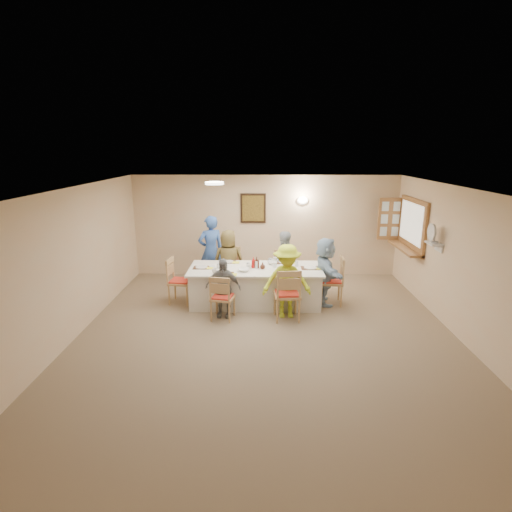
{
  "coord_description": "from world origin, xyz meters",
  "views": [
    {
      "loc": [
        -0.09,
        -6.24,
        3.12
      ],
      "look_at": [
        -0.2,
        1.4,
        1.05
      ],
      "focal_mm": 28.0,
      "sensor_mm": 36.0,
      "label": 1
    }
  ],
  "objects_px": {
    "serving_hatch": "(412,225)",
    "chair_right_end": "(331,280)",
    "dining_table": "(255,286)",
    "diner_front_right": "(287,281)",
    "chair_front_right": "(287,293)",
    "chair_front_left": "(223,297)",
    "diner_front_left": "(223,288)",
    "desk_fan": "(433,236)",
    "diner_back_left": "(229,261)",
    "caregiver": "(211,251)",
    "chair_back_right": "(283,271)",
    "chair_left_end": "(180,281)",
    "diner_back_right": "(283,262)",
    "chair_back_left": "(229,269)",
    "diner_right_end": "(325,271)",
    "condiment_ketchup": "(253,263)"
  },
  "relations": [
    {
      "from": "serving_hatch",
      "to": "diner_front_right",
      "type": "height_order",
      "value": "serving_hatch"
    },
    {
      "from": "diner_right_end",
      "to": "condiment_ketchup",
      "type": "height_order",
      "value": "diner_right_end"
    },
    {
      "from": "chair_back_right",
      "to": "diner_front_left",
      "type": "height_order",
      "value": "diner_front_left"
    },
    {
      "from": "caregiver",
      "to": "condiment_ketchup",
      "type": "xyz_separation_m",
      "value": [
        1.01,
        -1.14,
        0.05
      ]
    },
    {
      "from": "chair_back_right",
      "to": "condiment_ketchup",
      "type": "height_order",
      "value": "condiment_ketchup"
    },
    {
      "from": "chair_front_right",
      "to": "diner_back_right",
      "type": "height_order",
      "value": "diner_back_right"
    },
    {
      "from": "dining_table",
      "to": "diner_back_right",
      "type": "xyz_separation_m",
      "value": [
        0.6,
        0.68,
        0.31
      ]
    },
    {
      "from": "desk_fan",
      "to": "chair_back_left",
      "type": "distance_m",
      "value": 4.25
    },
    {
      "from": "chair_front_left",
      "to": "diner_front_left",
      "type": "height_order",
      "value": "diner_front_left"
    },
    {
      "from": "chair_front_right",
      "to": "chair_back_right",
      "type": "bearing_deg",
      "value": -94.81
    },
    {
      "from": "diner_back_right",
      "to": "chair_back_left",
      "type": "bearing_deg",
      "value": -15.49
    },
    {
      "from": "diner_back_right",
      "to": "diner_right_end",
      "type": "xyz_separation_m",
      "value": [
        0.82,
        -0.68,
        0.01
      ]
    },
    {
      "from": "chair_right_end",
      "to": "dining_table",
      "type": "bearing_deg",
      "value": -86.17
    },
    {
      "from": "diner_front_right",
      "to": "chair_front_right",
      "type": "bearing_deg",
      "value": -92.18
    },
    {
      "from": "diner_back_right",
      "to": "diner_front_left",
      "type": "distance_m",
      "value": 1.82
    },
    {
      "from": "serving_hatch",
      "to": "diner_right_end",
      "type": "bearing_deg",
      "value": -156.72
    },
    {
      "from": "chair_front_right",
      "to": "diner_front_right",
      "type": "height_order",
      "value": "diner_front_right"
    },
    {
      "from": "dining_table",
      "to": "caregiver",
      "type": "xyz_separation_m",
      "value": [
        -1.05,
        1.15,
        0.44
      ]
    },
    {
      "from": "chair_back_right",
      "to": "diner_front_left",
      "type": "bearing_deg",
      "value": -126.75
    },
    {
      "from": "serving_hatch",
      "to": "diner_back_right",
      "type": "height_order",
      "value": "serving_hatch"
    },
    {
      "from": "dining_table",
      "to": "diner_back_right",
      "type": "distance_m",
      "value": 0.96
    },
    {
      "from": "chair_back_right",
      "to": "chair_left_end",
      "type": "relative_size",
      "value": 0.95
    },
    {
      "from": "dining_table",
      "to": "chair_back_right",
      "type": "bearing_deg",
      "value": 53.13
    },
    {
      "from": "desk_fan",
      "to": "diner_front_left",
      "type": "height_order",
      "value": "desk_fan"
    },
    {
      "from": "chair_back_left",
      "to": "diner_right_end",
      "type": "bearing_deg",
      "value": -10.44
    },
    {
      "from": "chair_front_left",
      "to": "diner_front_left",
      "type": "bearing_deg",
      "value": -79.19
    },
    {
      "from": "serving_hatch",
      "to": "condiment_ketchup",
      "type": "bearing_deg",
      "value": -166.22
    },
    {
      "from": "serving_hatch",
      "to": "chair_right_end",
      "type": "distance_m",
      "value": 2.29
    },
    {
      "from": "diner_front_right",
      "to": "caregiver",
      "type": "relative_size",
      "value": 0.86
    },
    {
      "from": "chair_right_end",
      "to": "diner_back_right",
      "type": "distance_m",
      "value": 1.18
    },
    {
      "from": "desk_fan",
      "to": "condiment_ketchup",
      "type": "bearing_deg",
      "value": 171.52
    },
    {
      "from": "condiment_ketchup",
      "to": "chair_front_right",
      "type": "bearing_deg",
      "value": -51.76
    },
    {
      "from": "dining_table",
      "to": "desk_fan",
      "type": "bearing_deg",
      "value": -8.37
    },
    {
      "from": "chair_front_left",
      "to": "diner_right_end",
      "type": "height_order",
      "value": "diner_right_end"
    },
    {
      "from": "diner_back_left",
      "to": "diner_back_right",
      "type": "bearing_deg",
      "value": 173.8
    },
    {
      "from": "chair_left_end",
      "to": "chair_right_end",
      "type": "relative_size",
      "value": 0.96
    },
    {
      "from": "desk_fan",
      "to": "chair_left_end",
      "type": "height_order",
      "value": "desk_fan"
    },
    {
      "from": "serving_hatch",
      "to": "chair_back_left",
      "type": "xyz_separation_m",
      "value": [
        -4.02,
        -0.06,
        -1.01
      ]
    },
    {
      "from": "desk_fan",
      "to": "diner_back_left",
      "type": "distance_m",
      "value": 4.17
    },
    {
      "from": "chair_front_left",
      "to": "caregiver",
      "type": "relative_size",
      "value": 0.54
    },
    {
      "from": "serving_hatch",
      "to": "dining_table",
      "type": "relative_size",
      "value": 0.56
    },
    {
      "from": "chair_back_left",
      "to": "caregiver",
      "type": "xyz_separation_m",
      "value": [
        -0.45,
        0.35,
        0.33
      ]
    },
    {
      "from": "dining_table",
      "to": "diner_front_right",
      "type": "bearing_deg",
      "value": -48.58
    },
    {
      "from": "diner_front_left",
      "to": "condiment_ketchup",
      "type": "distance_m",
      "value": 0.94
    },
    {
      "from": "chair_left_end",
      "to": "chair_back_left",
      "type": "bearing_deg",
      "value": -43.06
    },
    {
      "from": "desk_fan",
      "to": "dining_table",
      "type": "distance_m",
      "value": 3.55
    },
    {
      "from": "chair_back_right",
      "to": "serving_hatch",
      "type": "bearing_deg",
      "value": 3.56
    },
    {
      "from": "diner_front_right",
      "to": "diner_back_left",
      "type": "bearing_deg",
      "value": 129.24
    },
    {
      "from": "chair_right_end",
      "to": "serving_hatch",
      "type": "bearing_deg",
      "value": 118.54
    },
    {
      "from": "desk_fan",
      "to": "chair_right_end",
      "type": "distance_m",
      "value": 2.11
    }
  ]
}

